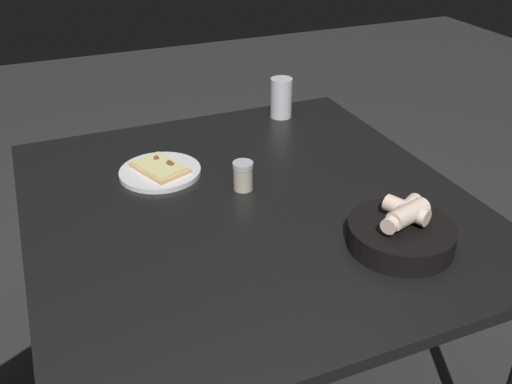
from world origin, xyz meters
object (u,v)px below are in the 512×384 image
object	(u,v)px
pizza_plate	(160,171)
pepper_shaker	(243,177)
dining_table	(248,218)
bread_basket	(401,232)
beer_glass	(281,100)

from	to	relation	value
pizza_plate	pepper_shaker	distance (m)	0.25
dining_table	pizza_plate	bearing A→B (deg)	37.21
pizza_plate	bread_basket	world-z (taller)	bread_basket
beer_glass	pepper_shaker	distance (m)	0.52
bread_basket	beer_glass	bearing A→B (deg)	-5.00
dining_table	pepper_shaker	bearing A→B (deg)	-9.69
bread_basket	beer_glass	xyz separation A→B (m)	(0.79, -0.07, 0.02)
dining_table	bread_basket	distance (m)	0.41
pizza_plate	beer_glass	xyz separation A→B (m)	(0.25, -0.49, 0.05)
dining_table	pizza_plate	size ratio (longest dim) A/B	5.12
pizza_plate	pepper_shaker	bearing A→B (deg)	-132.19
pepper_shaker	beer_glass	bearing A→B (deg)	-36.04
dining_table	bread_basket	world-z (taller)	bread_basket
dining_table	beer_glass	distance (m)	0.58
dining_table	pepper_shaker	xyz separation A→B (m)	(0.06, -0.01, 0.09)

